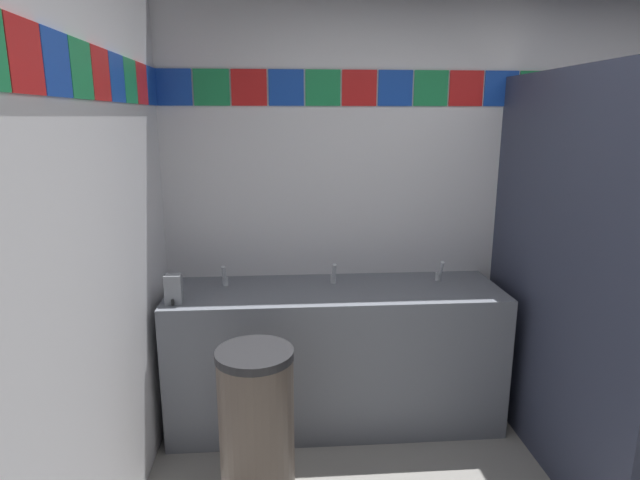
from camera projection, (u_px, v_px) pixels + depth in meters
wall_back at (457, 197)px, 3.34m from camera, size 3.68×0.09×2.64m
wall_side at (21, 295)px, 1.51m from camera, size 0.09×3.41×2.64m
vanity_counter at (335, 353)px, 3.16m from camera, size 1.95×0.59×0.84m
faucet_left at (225, 278)px, 3.10m from camera, size 0.04×0.10×0.14m
faucet_center at (334, 276)px, 3.14m from camera, size 0.04×0.10×0.14m
faucet_right at (439, 273)px, 3.19m from camera, size 0.04×0.10×0.14m
soap_dispenser at (174, 289)px, 2.81m from camera, size 0.09×0.09×0.16m
stall_divider at (616, 293)px, 2.42m from camera, size 0.92×1.50×2.06m
toilet at (612, 373)px, 3.18m from camera, size 0.39×0.49×0.74m
trash_bin at (257, 425)px, 2.51m from camera, size 0.37×0.37×0.77m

